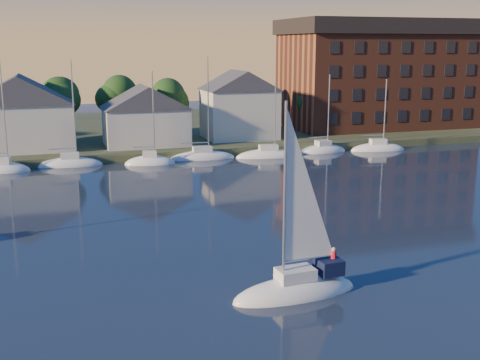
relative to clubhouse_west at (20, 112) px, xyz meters
name	(u,v)px	position (x,y,z in m)	size (l,w,h in m)	color
ground	(434,326)	(22.00, -58.00, -5.93)	(260.00, 260.00, 0.00)	black
shoreline_land	(165,132)	(22.00, 17.00, -5.93)	(160.00, 50.00, 2.00)	#384227
wooden_dock	(198,156)	(22.00, -6.00, -5.93)	(120.00, 3.00, 1.00)	brown
clubhouse_west	(20,112)	(0.00, 0.00, 0.00)	(13.65, 9.45, 9.64)	silver
clubhouse_centre	(145,114)	(16.00, -1.00, -0.80)	(11.55, 8.40, 8.08)	silver
clubhouse_east	(239,104)	(30.00, 1.00, 0.07)	(10.50, 8.40, 9.80)	silver
condo_block	(378,73)	(56.00, 6.95, 3.86)	(31.00, 17.00, 17.40)	brown
tree_line	(193,94)	(24.00, 5.00, 1.24)	(93.40, 5.40, 8.90)	#352218
moored_fleet	(141,162)	(14.00, -9.00, -5.83)	(71.50, 2.40, 12.05)	white
hero_sailboat	(297,286)	(16.77, -52.06, -5.39)	(7.99, 3.02, 12.51)	white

